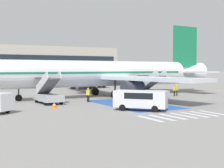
# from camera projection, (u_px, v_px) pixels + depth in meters

# --- Properties ---
(ground_plane) EXTENTS (600.00, 600.00, 0.00)m
(ground_plane) POSITION_uv_depth(u_px,v_px,m) (93.00, 97.00, 45.90)
(ground_plane) COLOR gray
(apron_leadline_yellow) EXTENTS (75.17, 3.93, 0.01)m
(apron_leadline_yellow) POSITION_uv_depth(u_px,v_px,m) (95.00, 97.00, 45.09)
(apron_leadline_yellow) COLOR gold
(apron_leadline_yellow) RESTS_ON ground_plane
(apron_stand_patch_blue) EXTENTS (6.45, 12.77, 0.01)m
(apron_stand_patch_blue) POSITION_uv_depth(u_px,v_px,m) (132.00, 104.00, 36.19)
(apron_stand_patch_blue) COLOR #2856A8
(apron_stand_patch_blue) RESTS_ON ground_plane
(apron_walkway_bar_0) EXTENTS (0.44, 3.60, 0.01)m
(apron_walkway_bar_0) POSITION_uv_depth(u_px,v_px,m) (150.00, 119.00, 25.75)
(apron_walkway_bar_0) COLOR silver
(apron_walkway_bar_0) RESTS_ON ground_plane
(apron_walkway_bar_1) EXTENTS (0.44, 3.60, 0.01)m
(apron_walkway_bar_1) POSITION_uv_depth(u_px,v_px,m) (161.00, 118.00, 26.32)
(apron_walkway_bar_1) COLOR silver
(apron_walkway_bar_1) RESTS_ON ground_plane
(apron_walkway_bar_2) EXTENTS (0.44, 3.60, 0.01)m
(apron_walkway_bar_2) POSITION_uv_depth(u_px,v_px,m) (173.00, 117.00, 26.88)
(apron_walkway_bar_2) COLOR silver
(apron_walkway_bar_2) RESTS_ON ground_plane
(apron_walkway_bar_3) EXTENTS (0.44, 3.60, 0.01)m
(apron_walkway_bar_3) POSITION_uv_depth(u_px,v_px,m) (183.00, 116.00, 27.44)
(apron_walkway_bar_3) COLOR silver
(apron_walkway_bar_3) RESTS_ON ground_plane
(apron_walkway_bar_4) EXTENTS (0.44, 3.60, 0.01)m
(apron_walkway_bar_4) POSITION_uv_depth(u_px,v_px,m) (194.00, 115.00, 28.01)
(apron_walkway_bar_4) COLOR silver
(apron_walkway_bar_4) RESTS_ON ground_plane
(apron_walkway_bar_5) EXTENTS (0.44, 3.60, 0.01)m
(apron_walkway_bar_5) POSITION_uv_depth(u_px,v_px,m) (204.00, 114.00, 28.57)
(apron_walkway_bar_5) COLOR silver
(apron_walkway_bar_5) RESTS_ON ground_plane
(apron_walkway_bar_6) EXTENTS (0.44, 3.60, 0.01)m
(apron_walkway_bar_6) POSITION_uv_depth(u_px,v_px,m) (213.00, 113.00, 29.14)
(apron_walkway_bar_6) COLOR silver
(apron_walkway_bar_6) RESTS_ON ground_plane
(airliner) EXTENTS (41.03, 33.99, 11.36)m
(airliner) POSITION_uv_depth(u_px,v_px,m) (99.00, 74.00, 45.29)
(airliner) COLOR silver
(airliner) RESTS_ON ground_plane
(boarding_stairs_forward) EXTENTS (2.44, 5.32, 3.91)m
(boarding_stairs_forward) POSITION_uv_depth(u_px,v_px,m) (48.00, 95.00, 36.86)
(boarding_stairs_forward) COLOR #ADB2BA
(boarding_stairs_forward) RESTS_ON ground_plane
(boarding_stairs_aft) EXTENTS (2.44, 5.32, 3.98)m
(boarding_stairs_aft) POSITION_uv_depth(u_px,v_px,m) (153.00, 90.00, 44.88)
(boarding_stairs_aft) COLOR #ADB2BA
(boarding_stairs_aft) RESTS_ON ground_plane
(fuel_tanker) EXTENTS (8.89, 2.99, 3.27)m
(fuel_tanker) POSITION_uv_depth(u_px,v_px,m) (88.00, 80.00, 65.77)
(fuel_tanker) COLOR #38383D
(fuel_tanker) RESTS_ON ground_plane
(service_van_1) EXTENTS (4.83, 4.96, 1.97)m
(service_van_1) POSITION_uv_depth(u_px,v_px,m) (140.00, 98.00, 30.69)
(service_van_1) COLOR silver
(service_van_1) RESTS_ON ground_plane
(ground_crew_0) EXTENTS (0.49, 0.38, 1.70)m
(ground_crew_0) POSITION_uv_depth(u_px,v_px,m) (177.00, 89.00, 47.40)
(ground_crew_0) COLOR #2D2D33
(ground_crew_0) RESTS_ON ground_plane
(ground_crew_1) EXTENTS (0.43, 0.49, 1.73)m
(ground_crew_1) POSITION_uv_depth(u_px,v_px,m) (140.00, 92.00, 41.67)
(ground_crew_1) COLOR black
(ground_crew_1) RESTS_ON ground_plane
(ground_crew_2) EXTENTS (0.46, 0.47, 1.77)m
(ground_crew_2) POSITION_uv_depth(u_px,v_px,m) (88.00, 94.00, 38.36)
(ground_crew_2) COLOR black
(ground_crew_2) RESTS_ON ground_plane
(ground_crew_3) EXTENTS (0.48, 0.45, 1.74)m
(ground_crew_3) POSITION_uv_depth(u_px,v_px,m) (174.00, 89.00, 46.54)
(ground_crew_3) COLOR black
(ground_crew_3) RESTS_ON ground_plane
(traffic_cone_0) EXTENTS (0.61, 0.61, 0.68)m
(traffic_cone_0) POSITION_uv_depth(u_px,v_px,m) (54.00, 105.00, 32.47)
(traffic_cone_0) COLOR orange
(traffic_cone_0) RESTS_ON ground_plane
(terminal_building) EXTENTS (82.84, 12.10, 12.25)m
(terminal_building) POSITION_uv_depth(u_px,v_px,m) (7.00, 63.00, 110.62)
(terminal_building) COLOR #B2AD9E
(terminal_building) RESTS_ON ground_plane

